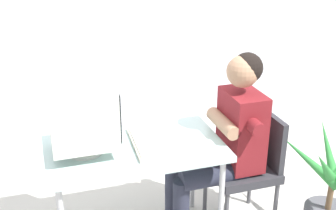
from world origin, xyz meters
TOP-DOWN VIEW (x-y plane):
  - desk at (0.00, 0.00)m, footprint 1.10×0.63m
  - crt_monitor at (-0.30, 0.01)m, footprint 0.39×0.36m
  - keyboard at (0.06, -0.00)m, footprint 0.17×0.47m
  - office_chair at (0.80, -0.02)m, footprint 0.43×0.43m
  - person_seated at (0.60, -0.02)m, footprint 0.74×0.54m
  - potted_plant at (1.23, -0.36)m, footprint 0.63×0.75m

SIDE VIEW (x-z plane):
  - potted_plant at x=1.23m, z-range -0.10..0.72m
  - office_chair at x=0.80m, z-range 0.07..0.90m
  - desk at x=0.00m, z-range 0.30..1.03m
  - person_seated at x=0.60m, z-range 0.06..1.34m
  - keyboard at x=0.06m, z-range 0.73..0.76m
  - crt_monitor at x=-0.30m, z-range 0.76..1.20m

